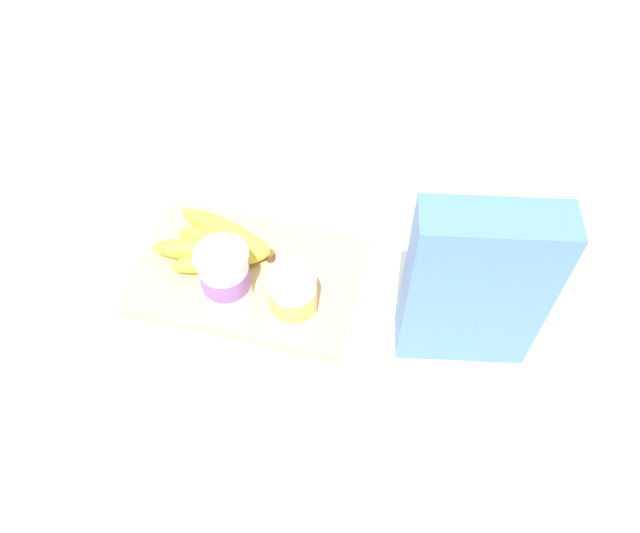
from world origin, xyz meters
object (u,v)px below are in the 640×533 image
cutting_board (248,275)px  banana_bunch (220,246)px  cereal_box (476,288)px  yogurt_cup_back (225,275)px  yogurt_cup_front (293,296)px

cutting_board → banana_bunch: 0.06m
cutting_board → banana_bunch: size_ratio=1.78×
cereal_box → yogurt_cup_back: bearing=170.8°
yogurt_cup_back → banana_bunch: bearing=-63.0°
yogurt_cup_front → yogurt_cup_back: size_ratio=0.97×
cereal_box → yogurt_cup_back: cereal_box is taller
cutting_board → cereal_box: (-0.33, 0.04, 0.13)m
yogurt_cup_front → yogurt_cup_back: (0.10, -0.01, 0.00)m
yogurt_cup_front → yogurt_cup_back: yogurt_cup_back is taller
yogurt_cup_back → cereal_box: bearing=-178.5°
cereal_box → banana_bunch: bearing=160.1°
yogurt_cup_back → yogurt_cup_front: bearing=174.3°
yogurt_cup_front → cutting_board: bearing=-31.9°
yogurt_cup_back → banana_bunch: size_ratio=0.51×
cutting_board → yogurt_cup_front: yogurt_cup_front is taller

